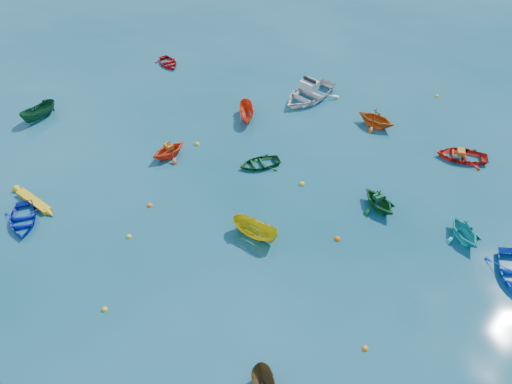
# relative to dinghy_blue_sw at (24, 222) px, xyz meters

# --- Properties ---
(ground) EXTENTS (160.00, 160.00, 0.00)m
(ground) POSITION_rel_dinghy_blue_sw_xyz_m (12.94, -0.93, 0.00)
(ground) COLOR #0B404F
(ground) RESTS_ON ground
(dinghy_blue_sw) EXTENTS (3.35, 3.75, 0.64)m
(dinghy_blue_sw) POSITION_rel_dinghy_blue_sw_xyz_m (0.00, 0.00, 0.00)
(dinghy_blue_sw) COLOR #0E22B6
(dinghy_blue_sw) RESTS_ON ground
(dinghy_orange_w) EXTENTS (3.24, 3.30, 1.32)m
(dinghy_orange_w) POSITION_rel_dinghy_blue_sw_xyz_m (6.60, 7.27, 0.00)
(dinghy_orange_w) COLOR #EC3D16
(dinghy_orange_w) RESTS_ON ground
(sampan_yellow_mid) EXTENTS (3.09, 2.24, 1.12)m
(sampan_yellow_mid) POSITION_rel_dinghy_blue_sw_xyz_m (13.38, 0.81, 0.00)
(sampan_yellow_mid) COLOR gold
(sampan_yellow_mid) RESTS_ON ground
(dinghy_green_e) EXTENTS (3.31, 2.96, 0.56)m
(dinghy_green_e) POSITION_rel_dinghy_blue_sw_xyz_m (12.71, 7.15, 0.00)
(dinghy_green_e) COLOR #11491D
(dinghy_green_e) RESTS_ON ground
(dinghy_cyan_se) EXTENTS (2.90, 3.09, 1.30)m
(dinghy_cyan_se) POSITION_rel_dinghy_blue_sw_xyz_m (24.80, 2.33, 0.00)
(dinghy_cyan_se) COLOR #1BADA7
(dinghy_cyan_se) RESTS_ON ground
(sampan_orange_n) EXTENTS (1.63, 2.92, 1.07)m
(sampan_orange_n) POSITION_rel_dinghy_blue_sw_xyz_m (11.02, 12.64, 0.00)
(sampan_orange_n) COLOR #E94116
(sampan_orange_n) RESTS_ON ground
(dinghy_green_n) EXTENTS (3.24, 3.31, 1.33)m
(dinghy_green_n) POSITION_rel_dinghy_blue_sw_xyz_m (20.24, 4.15, 0.00)
(dinghy_green_n) COLOR #145722
(dinghy_green_n) RESTS_ON ground
(dinghy_red_ne) EXTENTS (3.47, 2.63, 0.68)m
(dinghy_red_ne) POSITION_rel_dinghy_blue_sw_xyz_m (25.90, 9.85, 0.00)
(dinghy_red_ne) COLOR red
(dinghy_red_ne) RESTS_ON ground
(dinghy_red_far) EXTENTS (3.14, 3.26, 0.55)m
(dinghy_red_far) POSITION_rel_dinghy_blue_sw_xyz_m (2.99, 19.89, 0.00)
(dinghy_red_far) COLOR #B00E0E
(dinghy_red_far) RESTS_ON ground
(dinghy_orange_far) EXTENTS (3.55, 3.41, 1.44)m
(dinghy_orange_far) POSITION_rel_dinghy_blue_sw_xyz_m (20.38, 12.93, 0.00)
(dinghy_orange_far) COLOR #BA5211
(dinghy_orange_far) RESTS_ON ground
(sampan_green_far) EXTENTS (2.31, 3.11, 1.13)m
(sampan_green_far) POSITION_rel_dinghy_blue_sw_xyz_m (-4.09, 10.39, 0.00)
(sampan_green_far) COLOR #104623
(sampan_green_far) RESTS_ON ground
(kayak_yellow) EXTENTS (3.38, 2.26, 0.36)m
(kayak_yellow) POSITION_rel_dinghy_blue_sw_xyz_m (-0.17, 1.62, 0.00)
(kayak_yellow) COLOR gold
(kayak_yellow) RESTS_ON ground
(motorboat_white) EXTENTS (5.85, 6.16, 1.64)m
(motorboat_white) POSITION_rel_dinghy_blue_sw_xyz_m (15.34, 16.05, 0.00)
(motorboat_white) COLOR silver
(motorboat_white) RESTS_ON ground
(tarp_orange_a) EXTENTS (0.73, 0.70, 0.28)m
(tarp_orange_a) POSITION_rel_dinghy_blue_sw_xyz_m (6.63, 7.31, 0.80)
(tarp_orange_a) COLOR #BB5A13
(tarp_orange_a) RESTS_ON dinghy_orange_w
(tarp_green_b) EXTENTS (0.70, 0.67, 0.27)m
(tarp_green_b) POSITION_rel_dinghy_blue_sw_xyz_m (20.18, 4.23, 0.80)
(tarp_green_b) COLOR #114727
(tarp_green_b) RESTS_ON dinghy_green_n
(tarp_orange_b) EXTENTS (0.53, 0.67, 0.30)m
(tarp_orange_b) POSITION_rel_dinghy_blue_sw_xyz_m (25.80, 9.86, 0.49)
(tarp_orange_b) COLOR #C86A14
(tarp_orange_b) RESTS_ON dinghy_red_ne
(buoy_ye_a) EXTENTS (0.30, 0.30, 0.30)m
(buoy_ye_a) POSITION_rel_dinghy_blue_sw_xyz_m (6.81, -5.09, 0.00)
(buoy_ye_a) COLOR gold
(buoy_ye_a) RESTS_ON ground
(buoy_or_b) EXTENTS (0.29, 0.29, 0.29)m
(buoy_or_b) POSITION_rel_dinghy_blue_sw_xyz_m (19.33, -5.41, 0.00)
(buoy_or_b) COLOR orange
(buoy_or_b) RESTS_ON ground
(buoy_ye_b) EXTENTS (0.30, 0.30, 0.30)m
(buoy_ye_b) POSITION_rel_dinghy_blue_sw_xyz_m (6.38, -0.26, 0.00)
(buoy_ye_b) COLOR yellow
(buoy_ye_b) RESTS_ON ground
(buoy_or_c) EXTENTS (0.33, 0.33, 0.33)m
(buoy_or_c) POSITION_rel_dinghy_blue_sw_xyz_m (6.77, 2.37, 0.00)
(buoy_or_c) COLOR orange
(buoy_or_c) RESTS_ON ground
(buoy_ye_c) EXTENTS (0.36, 0.36, 0.36)m
(buoy_ye_c) POSITION_rel_dinghy_blue_sw_xyz_m (15.62, 5.64, 0.00)
(buoy_ye_c) COLOR yellow
(buoy_ye_c) RESTS_ON ground
(buoy_or_d) EXTENTS (0.36, 0.36, 0.36)m
(buoy_or_d) POSITION_rel_dinghy_blue_sw_xyz_m (17.93, 1.24, 0.00)
(buoy_or_d) COLOR orange
(buoy_or_d) RESTS_ON ground
(buoy_ye_d) EXTENTS (0.36, 0.36, 0.36)m
(buoy_ye_d) POSITION_rel_dinghy_blue_sw_xyz_m (8.14, 8.84, 0.00)
(buoy_ye_d) COLOR yellow
(buoy_ye_d) RESTS_ON ground
(buoy_or_e) EXTENTS (0.37, 0.37, 0.37)m
(buoy_or_e) POSITION_rel_dinghy_blue_sw_xyz_m (15.12, 17.14, 0.00)
(buoy_or_e) COLOR #D9640B
(buoy_or_e) RESTS_ON ground
(buoy_ye_e) EXTENTS (0.31, 0.31, 0.31)m
(buoy_ye_e) POSITION_rel_dinghy_blue_sw_xyz_m (25.34, 17.76, 0.00)
(buoy_ye_e) COLOR yellow
(buoy_ye_e) RESTS_ON ground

